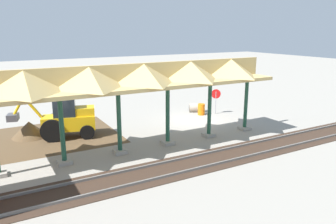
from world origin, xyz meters
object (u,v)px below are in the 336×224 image
concrete_pipe (196,108)px  traffic_barrel (201,109)px  stop_sign (216,96)px  backhoe (66,118)px

concrete_pipe → traffic_barrel: size_ratio=1.54×
stop_sign → traffic_barrel: 1.58m
backhoe → traffic_barrel: size_ratio=5.80×
concrete_pipe → stop_sign: bearing=127.3°
backhoe → traffic_barrel: bearing=-177.2°
backhoe → concrete_pipe: 11.02m
backhoe → concrete_pipe: (-10.88, -1.54, -0.90)m
concrete_pipe → backhoe: bearing=8.1°
concrete_pipe → traffic_barrel: 1.04m
stop_sign → backhoe: (11.87, 0.24, -0.18)m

